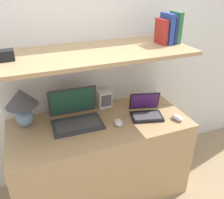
# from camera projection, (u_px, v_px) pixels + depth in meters

# --- Properties ---
(wall_back) EXTENTS (6.00, 0.05, 2.40)m
(wall_back) POSITION_uv_depth(u_px,v_px,m) (84.00, 53.00, 2.01)
(wall_back) COLOR white
(wall_back) RESTS_ON ground_plane
(desk) EXTENTS (1.43, 0.65, 0.74)m
(desk) POSITION_uv_depth(u_px,v_px,m) (101.00, 158.00, 2.07)
(desk) COLOR tan
(desk) RESTS_ON ground_plane
(back_riser) EXTENTS (1.43, 0.04, 1.28)m
(back_riser) POSITION_uv_depth(u_px,v_px,m) (88.00, 113.00, 2.23)
(back_riser) COLOR white
(back_riser) RESTS_ON ground_plane
(shelf) EXTENTS (1.43, 0.59, 0.03)m
(shelf) POSITION_uv_depth(u_px,v_px,m) (95.00, 53.00, 1.70)
(shelf) COLOR tan
(shelf) RESTS_ON back_riser
(table_lamp) EXTENTS (0.24, 0.24, 0.32)m
(table_lamp) POSITION_uv_depth(u_px,v_px,m) (22.00, 103.00, 1.76)
(table_lamp) COLOR #7593B2
(table_lamp) RESTS_ON desk
(laptop_large) EXTENTS (0.40, 0.32, 0.27)m
(laptop_large) POSITION_uv_depth(u_px,v_px,m) (76.00, 116.00, 1.87)
(laptop_large) COLOR #333338
(laptop_large) RESTS_ON desk
(laptop_small) EXTENTS (0.30, 0.27, 0.18)m
(laptop_small) POSITION_uv_depth(u_px,v_px,m) (146.00, 111.00, 1.98)
(laptop_small) COLOR black
(laptop_small) RESTS_ON desk
(computer_mouse) EXTENTS (0.09, 0.12, 0.04)m
(computer_mouse) POSITION_uv_depth(u_px,v_px,m) (118.00, 122.00, 1.86)
(computer_mouse) COLOR white
(computer_mouse) RESTS_ON desk
(second_mouse) EXTENTS (0.09, 0.12, 0.04)m
(second_mouse) POSITION_uv_depth(u_px,v_px,m) (177.00, 118.00, 1.93)
(second_mouse) COLOR white
(second_mouse) RESTS_ON desk
(router_box) EXTENTS (0.12, 0.08, 0.15)m
(router_box) POSITION_uv_depth(u_px,v_px,m) (105.00, 99.00, 2.10)
(router_box) COLOR white
(router_box) RESTS_ON desk
(book_green) EXTENTS (0.04, 0.14, 0.23)m
(book_green) POSITION_uv_depth(u_px,v_px,m) (175.00, 27.00, 1.86)
(book_green) COLOR #2D7042
(book_green) RESTS_ON shelf
(book_navy) EXTENTS (0.03, 0.16, 0.20)m
(book_navy) POSITION_uv_depth(u_px,v_px,m) (171.00, 30.00, 1.85)
(book_navy) COLOR navy
(book_navy) RESTS_ON shelf
(book_blue) EXTENTS (0.04, 0.16, 0.23)m
(book_blue) POSITION_uv_depth(u_px,v_px,m) (167.00, 29.00, 1.83)
(book_blue) COLOR #284293
(book_blue) RESTS_ON shelf
(book_red) EXTENTS (0.04, 0.14, 0.19)m
(book_red) POSITION_uv_depth(u_px,v_px,m) (161.00, 32.00, 1.83)
(book_red) COLOR #A82823
(book_red) RESTS_ON shelf
(shelf_gadget) EXTENTS (0.10, 0.08, 0.07)m
(shelf_gadget) POSITION_uv_depth(u_px,v_px,m) (6.00, 55.00, 1.49)
(shelf_gadget) COLOR black
(shelf_gadget) RESTS_ON shelf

